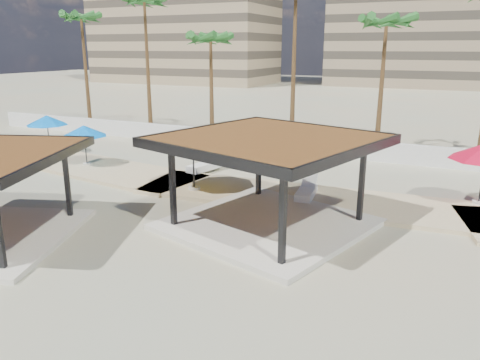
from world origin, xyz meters
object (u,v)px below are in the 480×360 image
(lounger_b, at_px, (306,192))
(pavilion_central, at_px, (269,174))
(lounger_a, at_px, (205,166))
(umbrella_a, at_px, (84,131))

(lounger_b, bearing_deg, pavilion_central, 167.70)
(pavilion_central, bearing_deg, lounger_b, 100.66)
(lounger_a, bearing_deg, lounger_b, -96.95)
(pavilion_central, relative_size, umbrella_a, 2.57)
(lounger_a, bearing_deg, umbrella_a, 118.03)
(umbrella_a, distance_m, lounger_a, 7.11)
(pavilion_central, distance_m, lounger_b, 4.15)
(pavilion_central, relative_size, lounger_a, 3.66)
(pavilion_central, bearing_deg, lounger_a, 151.89)
(pavilion_central, height_order, lounger_b, pavilion_central)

